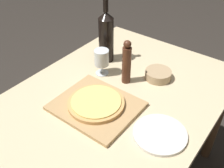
{
  "coord_description": "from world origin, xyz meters",
  "views": [
    {
      "loc": [
        0.58,
        -0.79,
        1.58
      ],
      "look_at": [
        -0.02,
        0.01,
        0.8
      ],
      "focal_mm": 42.0,
      "sensor_mm": 36.0,
      "label": 1
    }
  ],
  "objects_px": {
    "pizza": "(96,103)",
    "small_bowl": "(158,75)",
    "pepper_mill": "(127,63)",
    "wine_glass": "(102,58)",
    "wine_bottle": "(106,36)"
  },
  "relations": [
    {
      "from": "pizza",
      "to": "small_bowl",
      "type": "relative_size",
      "value": 1.88
    },
    {
      "from": "small_bowl",
      "to": "pepper_mill",
      "type": "bearing_deg",
      "value": -133.42
    },
    {
      "from": "pepper_mill",
      "to": "wine_glass",
      "type": "relative_size",
      "value": 1.67
    },
    {
      "from": "pizza",
      "to": "pepper_mill",
      "type": "distance_m",
      "value": 0.27
    },
    {
      "from": "wine_glass",
      "to": "small_bowl",
      "type": "height_order",
      "value": "wine_glass"
    },
    {
      "from": "wine_glass",
      "to": "wine_bottle",
      "type": "bearing_deg",
      "value": 118.32
    },
    {
      "from": "wine_bottle",
      "to": "pepper_mill",
      "type": "height_order",
      "value": "wine_bottle"
    },
    {
      "from": "pepper_mill",
      "to": "pizza",
      "type": "bearing_deg",
      "value": -88.78
    },
    {
      "from": "pizza",
      "to": "wine_bottle",
      "type": "distance_m",
      "value": 0.44
    },
    {
      "from": "pizza",
      "to": "pepper_mill",
      "type": "bearing_deg",
      "value": 91.22
    },
    {
      "from": "wine_bottle",
      "to": "wine_glass",
      "type": "xyz_separation_m",
      "value": [
        0.07,
        -0.13,
        -0.06
      ]
    },
    {
      "from": "pizza",
      "to": "small_bowl",
      "type": "bearing_deg",
      "value": 73.08
    },
    {
      "from": "wine_bottle",
      "to": "small_bowl",
      "type": "relative_size",
      "value": 2.72
    },
    {
      "from": "pizza",
      "to": "wine_glass",
      "type": "height_order",
      "value": "wine_glass"
    },
    {
      "from": "wine_bottle",
      "to": "pepper_mill",
      "type": "bearing_deg",
      "value": -26.74
    }
  ]
}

